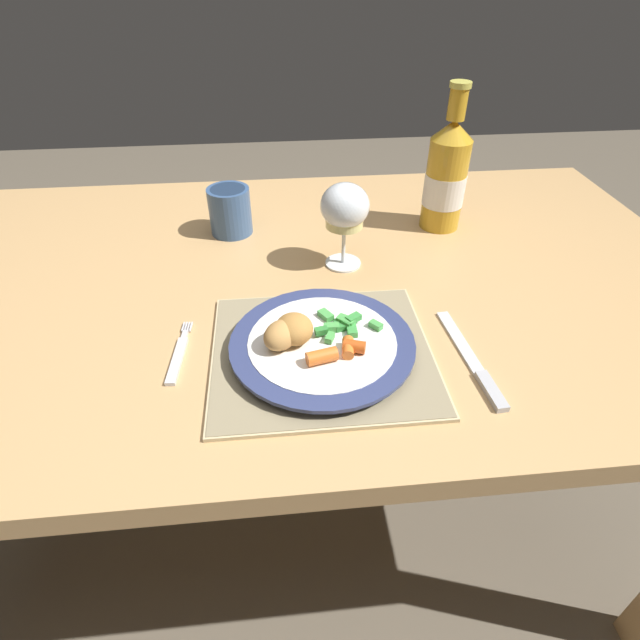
{
  "coord_description": "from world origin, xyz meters",
  "views": [
    {
      "loc": [
        -0.01,
        -0.76,
        1.22
      ],
      "look_at": [
        0.05,
        -0.19,
        0.78
      ],
      "focal_mm": 28.0,
      "sensor_mm": 36.0,
      "label": 1
    }
  ],
  "objects_px": {
    "dining_table": "(283,311)",
    "fork": "(179,356)",
    "dinner_plate": "(322,345)",
    "bottle": "(446,176)",
    "drinking_cup": "(230,210)",
    "wine_glass": "(345,210)",
    "table_knife": "(475,365)"
  },
  "relations": [
    {
      "from": "dining_table",
      "to": "dinner_plate",
      "type": "height_order",
      "value": "dinner_plate"
    },
    {
      "from": "dinner_plate",
      "to": "table_knife",
      "type": "relative_size",
      "value": 1.24
    },
    {
      "from": "dining_table",
      "to": "table_knife",
      "type": "xyz_separation_m",
      "value": [
        0.26,
        -0.27,
        0.08
      ]
    },
    {
      "from": "dinner_plate",
      "to": "wine_glass",
      "type": "xyz_separation_m",
      "value": [
        0.06,
        0.25,
        0.09
      ]
    },
    {
      "from": "dining_table",
      "to": "wine_glass",
      "type": "height_order",
      "value": "wine_glass"
    },
    {
      "from": "drinking_cup",
      "to": "bottle",
      "type": "bearing_deg",
      "value": -1.85
    },
    {
      "from": "dining_table",
      "to": "fork",
      "type": "distance_m",
      "value": 0.27
    },
    {
      "from": "bottle",
      "to": "dining_table",
      "type": "bearing_deg",
      "value": -154.49
    },
    {
      "from": "wine_glass",
      "to": "drinking_cup",
      "type": "bearing_deg",
      "value": 144.84
    },
    {
      "from": "fork",
      "to": "wine_glass",
      "type": "bearing_deg",
      "value": 40.53
    },
    {
      "from": "table_knife",
      "to": "bottle",
      "type": "xyz_separation_m",
      "value": [
        0.07,
        0.43,
        0.1
      ]
    },
    {
      "from": "dining_table",
      "to": "bottle",
      "type": "height_order",
      "value": "bottle"
    },
    {
      "from": "dining_table",
      "to": "drinking_cup",
      "type": "relative_size",
      "value": 16.75
    },
    {
      "from": "dinner_plate",
      "to": "drinking_cup",
      "type": "xyz_separation_m",
      "value": [
        -0.14,
        0.39,
        0.03
      ]
    },
    {
      "from": "table_knife",
      "to": "wine_glass",
      "type": "xyz_separation_m",
      "value": [
        -0.15,
        0.29,
        0.11
      ]
    },
    {
      "from": "dinner_plate",
      "to": "drinking_cup",
      "type": "height_order",
      "value": "drinking_cup"
    },
    {
      "from": "table_knife",
      "to": "wine_glass",
      "type": "bearing_deg",
      "value": 116.65
    },
    {
      "from": "dinner_plate",
      "to": "bottle",
      "type": "relative_size",
      "value": 0.95
    },
    {
      "from": "dinner_plate",
      "to": "fork",
      "type": "relative_size",
      "value": 1.94
    },
    {
      "from": "dinner_plate",
      "to": "wine_glass",
      "type": "distance_m",
      "value": 0.27
    },
    {
      "from": "dinner_plate",
      "to": "dining_table",
      "type": "bearing_deg",
      "value": 103.36
    },
    {
      "from": "wine_glass",
      "to": "drinking_cup",
      "type": "height_order",
      "value": "wine_glass"
    },
    {
      "from": "fork",
      "to": "bottle",
      "type": "relative_size",
      "value": 0.49
    },
    {
      "from": "bottle",
      "to": "wine_glass",
      "type": "bearing_deg",
      "value": -148.81
    },
    {
      "from": "dining_table",
      "to": "dinner_plate",
      "type": "distance_m",
      "value": 0.24
    },
    {
      "from": "dining_table",
      "to": "fork",
      "type": "bearing_deg",
      "value": -127.17
    },
    {
      "from": "wine_glass",
      "to": "table_knife",
      "type": "bearing_deg",
      "value": -63.35
    },
    {
      "from": "fork",
      "to": "drinking_cup",
      "type": "relative_size",
      "value": 1.47
    },
    {
      "from": "dining_table",
      "to": "bottle",
      "type": "relative_size",
      "value": 5.59
    },
    {
      "from": "dinner_plate",
      "to": "wine_glass",
      "type": "relative_size",
      "value": 1.71
    },
    {
      "from": "fork",
      "to": "dining_table",
      "type": "bearing_deg",
      "value": 52.83
    },
    {
      "from": "fork",
      "to": "drinking_cup",
      "type": "xyz_separation_m",
      "value": [
        0.06,
        0.38,
        0.05
      ]
    }
  ]
}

